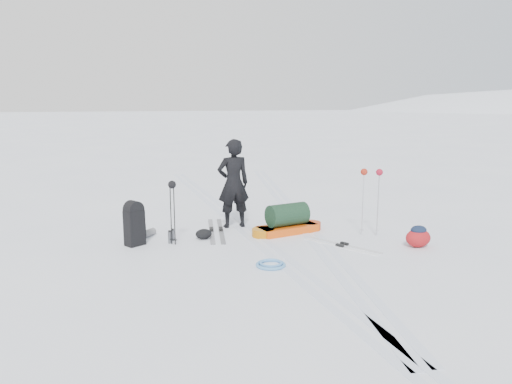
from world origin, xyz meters
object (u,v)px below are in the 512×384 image
pulk_sled (287,222)px  ski_poles_black (172,192)px  skier (233,184)px  expedition_rucksack (136,224)px

pulk_sled → ski_poles_black: (-2.31, -0.24, 0.76)m
skier → ski_poles_black: (-1.35, -0.98, 0.05)m
skier → ski_poles_black: bearing=31.6°
expedition_rucksack → skier: bearing=-11.9°
ski_poles_black → pulk_sled: bearing=-11.8°
ski_poles_black → skier: bearing=18.1°
skier → ski_poles_black: size_ratio=1.55×
pulk_sled → expedition_rucksack: (-2.98, -0.06, 0.16)m
skier → pulk_sled: skier is taller
skier → expedition_rucksack: (-2.03, -0.80, -0.54)m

